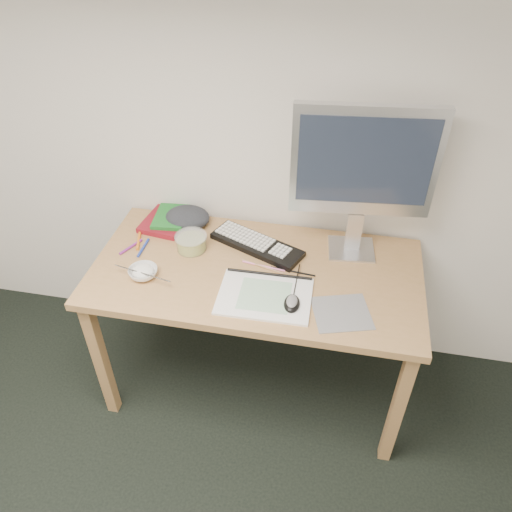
{
  "coord_description": "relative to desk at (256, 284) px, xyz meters",
  "views": [
    {
      "loc": [
        0.43,
        -0.15,
        2.13
      ],
      "look_at": [
        0.12,
        1.43,
        0.83
      ],
      "focal_mm": 35.0,
      "sensor_mm": 36.0,
      "label": 1
    }
  ],
  "objects": [
    {
      "name": "rice_bowl",
      "position": [
        -0.45,
        -0.13,
        0.1
      ],
      "size": [
        0.15,
        0.15,
        0.04
      ],
      "primitive_type": "imported",
      "rotation": [
        0.0,
        0.0,
        -0.28
      ],
      "color": "silver",
      "rests_on": "desk"
    },
    {
      "name": "monitor",
      "position": [
        0.39,
        0.22,
        0.5
      ],
      "size": [
        0.58,
        0.2,
        0.67
      ],
      "rotation": [
        0.0,
        0.0,
        0.1
      ],
      "color": "silver",
      "rests_on": "desk"
    },
    {
      "name": "sketchpad",
      "position": [
        0.07,
        -0.16,
        0.09
      ],
      "size": [
        0.38,
        0.27,
        0.01
      ],
      "primitive_type": "cube",
      "rotation": [
        0.0,
        0.0,
        0.02
      ],
      "color": "white",
      "rests_on": "desk"
    },
    {
      "name": "pencil_pink",
      "position": [
        0.03,
        0.03,
        0.09
      ],
      "size": [
        0.19,
        0.04,
        0.01
      ],
      "primitive_type": "cylinder",
      "rotation": [
        0.0,
        1.57,
        -0.15
      ],
      "color": "pink",
      "rests_on": "desk"
    },
    {
      "name": "marker_orange",
      "position": [
        -0.56,
        0.1,
        0.09
      ],
      "size": [
        0.05,
        0.14,
        0.01
      ],
      "primitive_type": "cylinder",
      "rotation": [
        0.0,
        1.57,
        1.85
      ],
      "color": "orange",
      "rests_on": "desk"
    },
    {
      "name": "pencil_tan",
      "position": [
        0.02,
        0.02,
        0.09
      ],
      "size": [
        0.19,
        0.07,
        0.01
      ],
      "primitive_type": "cylinder",
      "rotation": [
        0.0,
        1.57,
        -0.29
      ],
      "color": "tan",
      "rests_on": "desk"
    },
    {
      "name": "marker_purple",
      "position": [
        -0.58,
        0.04,
        0.09
      ],
      "size": [
        0.07,
        0.12,
        0.01
      ],
      "primitive_type": "cylinder",
      "rotation": [
        0.0,
        1.57,
        1.11
      ],
      "color": "#7E2588",
      "rests_on": "desk"
    },
    {
      "name": "desk",
      "position": [
        0.0,
        0.0,
        0.0
      ],
      "size": [
        1.4,
        0.7,
        0.75
      ],
      "color": "#AF8050",
      "rests_on": "ground"
    },
    {
      "name": "chopsticks",
      "position": [
        -0.44,
        -0.16,
        0.12
      ],
      "size": [
        0.26,
        0.07,
        0.02
      ],
      "primitive_type": "cylinder",
      "rotation": [
        0.0,
        1.57,
        -0.21
      ],
      "color": "silver",
      "rests_on": "rice_bowl"
    },
    {
      "name": "pencil_black",
      "position": [
        0.16,
        0.02,
        0.09
      ],
      "size": [
        0.19,
        0.03,
        0.01
      ],
      "primitive_type": "cylinder",
      "rotation": [
        0.0,
        1.57,
        -0.1
      ],
      "color": "black",
      "rests_on": "desk"
    },
    {
      "name": "keyboard",
      "position": [
        -0.03,
        0.16,
        0.09
      ],
      "size": [
        0.45,
        0.3,
        0.03
      ],
      "primitive_type": "cube",
      "rotation": [
        0.0,
        0.0,
        -0.41
      ],
      "color": "black",
      "rests_on": "desk"
    },
    {
      "name": "book_red",
      "position": [
        -0.48,
        0.27,
        0.1
      ],
      "size": [
        0.23,
        0.28,
        0.03
      ],
      "primitive_type": "cube",
      "rotation": [
        0.0,
        0.0,
        -0.14
      ],
      "color": "maroon",
      "rests_on": "desk"
    },
    {
      "name": "cloth_lump",
      "position": [
        -0.38,
        0.27,
        0.12
      ],
      "size": [
        0.19,
        0.17,
        0.07
      ],
      "primitive_type": "ellipsoid",
      "rotation": [
        0.0,
        0.0,
        -0.13
      ],
      "color": "#25282D",
      "rests_on": "desk"
    },
    {
      "name": "book_green",
      "position": [
        -0.46,
        0.26,
        0.12
      ],
      "size": [
        0.16,
        0.21,
        0.02
      ],
      "primitive_type": "cube",
      "rotation": [
        0.0,
        0.0,
        0.09
      ],
      "color": "#1B6F26",
      "rests_on": "book_red"
    },
    {
      "name": "fruit_tub",
      "position": [
        -0.31,
        0.09,
        0.12
      ],
      "size": [
        0.18,
        0.18,
        0.07
      ],
      "primitive_type": "cylinder",
      "rotation": [
        0.0,
        0.0,
        0.29
      ],
      "color": "gold",
      "rests_on": "desk"
    },
    {
      "name": "marker_blue",
      "position": [
        -0.52,
        0.05,
        0.09
      ],
      "size": [
        0.01,
        0.13,
        0.01
      ],
      "primitive_type": "cylinder",
      "rotation": [
        0.0,
        1.57,
        1.56
      ],
      "color": "#1F38A8",
      "rests_on": "desk"
    },
    {
      "name": "mouse",
      "position": [
        0.18,
        -0.19,
        0.11
      ],
      "size": [
        0.07,
        0.1,
        0.03
      ],
      "primitive_type": "ellipsoid",
      "rotation": [
        0.0,
        0.0,
        0.04
      ],
      "color": "black",
      "rests_on": "sketchpad"
    },
    {
      "name": "mousepad",
      "position": [
        0.37,
        -0.19,
        0.08
      ],
      "size": [
        0.26,
        0.25,
        0.0
      ],
      "primitive_type": "cube",
      "rotation": [
        0.0,
        0.0,
        0.29
      ],
      "color": "slate",
      "rests_on": "desk"
    }
  ]
}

